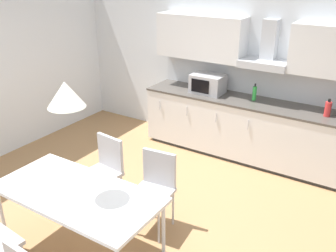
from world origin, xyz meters
name	(u,v)px	position (x,y,z in m)	size (l,w,h in m)	color
ground_plane	(130,217)	(0.00, 0.00, -0.01)	(7.68, 7.26, 0.02)	#9E754C
wall_back	(226,64)	(0.00, 2.47, 1.28)	(6.15, 0.10, 2.55)	silver
kitchen_counter	(255,131)	(0.68, 2.11, 0.45)	(3.39, 0.65, 0.89)	#333333
backsplash_tile	(267,82)	(0.68, 2.41, 1.12)	(3.37, 0.02, 0.45)	silver
upper_wall_cabinets	(267,45)	(0.68, 2.25, 1.67)	(3.37, 0.40, 0.64)	silver
microwave	(208,84)	(-0.11, 2.11, 1.03)	(0.48, 0.35, 0.28)	#ADADB2
bottle_red	(328,109)	(1.60, 2.07, 0.99)	(0.08, 0.08, 0.23)	red
bottle_green	(254,93)	(0.60, 2.16, 0.99)	(0.06, 0.06, 0.24)	green
dining_table	(77,196)	(-0.03, -0.72, 0.69)	(1.61, 0.78, 0.74)	white
chair_far_left	(105,166)	(-0.38, 0.05, 0.53)	(0.44, 0.44, 0.87)	#B2B2B7
chair_far_right	(155,184)	(0.33, 0.05, 0.53)	(0.44, 0.44, 0.87)	#B2B2B7
pendant_lamp	(66,94)	(-0.03, -0.72, 1.69)	(0.32, 0.32, 0.22)	silver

